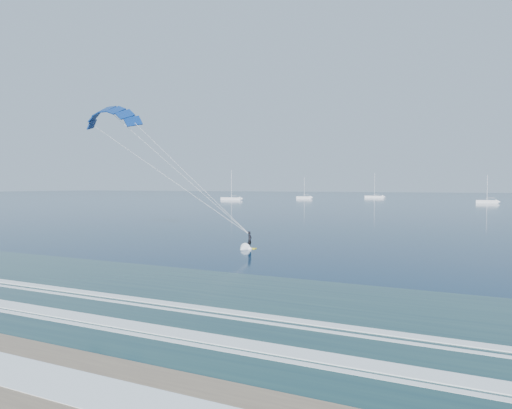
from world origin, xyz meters
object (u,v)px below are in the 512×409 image
at_px(sailboat_0, 231,199).
at_px(sailboat_3, 487,201).
at_px(kitesurfer_rig, 173,168).
at_px(sailboat_2, 374,197).
at_px(sailboat_1, 304,197).

relative_size(sailboat_0, sailboat_3, 1.31).
xyz_separation_m(kitesurfer_rig, sailboat_3, (34.44, 148.50, -7.83)).
bearing_deg(sailboat_2, kitesurfer_rig, -85.20).
distance_m(sailboat_1, sailboat_2, 41.34).
height_order(kitesurfer_rig, sailboat_2, kitesurfer_rig).
height_order(sailboat_0, sailboat_2, sailboat_0).
bearing_deg(sailboat_0, sailboat_1, 54.07).
xyz_separation_m(sailboat_0, sailboat_1, (23.51, 32.45, -0.02)).
height_order(kitesurfer_rig, sailboat_1, kitesurfer_rig).
height_order(sailboat_0, sailboat_1, sailboat_0).
height_order(sailboat_0, sailboat_3, sailboat_0).
bearing_deg(sailboat_1, sailboat_2, 45.94).
relative_size(kitesurfer_rig, sailboat_3, 2.07).
bearing_deg(sailboat_3, sailboat_0, -176.19).
relative_size(sailboat_1, sailboat_2, 0.80).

